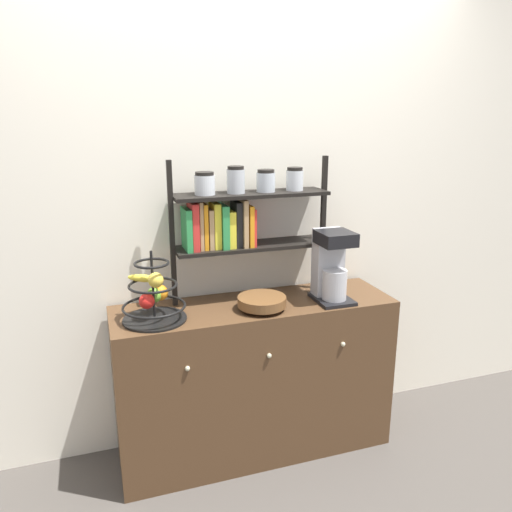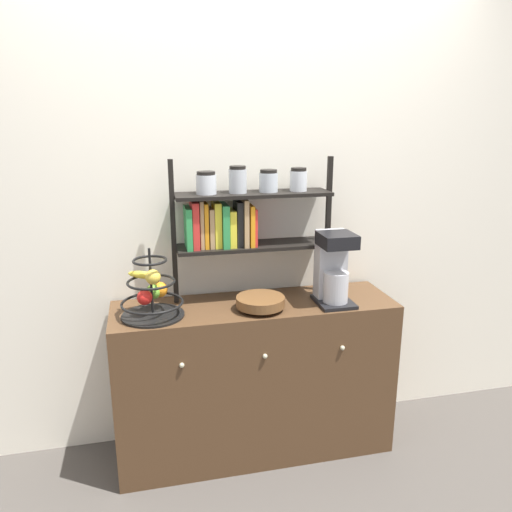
# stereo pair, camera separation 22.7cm
# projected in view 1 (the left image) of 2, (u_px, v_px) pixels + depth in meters

# --- Properties ---
(ground_plane) EXTENTS (12.00, 12.00, 0.00)m
(ground_plane) POSITION_uv_depth(u_px,v_px,m) (268.00, 471.00, 2.56)
(ground_plane) COLOR #47423D
(wall_back) EXTENTS (7.00, 0.05, 2.60)m
(wall_back) POSITION_uv_depth(u_px,v_px,m) (240.00, 206.00, 2.63)
(wall_back) COLOR silver
(wall_back) RESTS_ON ground_plane
(sideboard) EXTENTS (1.43, 0.44, 0.84)m
(sideboard) POSITION_uv_depth(u_px,v_px,m) (255.00, 378.00, 2.64)
(sideboard) COLOR #4C331E
(sideboard) RESTS_ON ground_plane
(coffee_maker) EXTENTS (0.18, 0.22, 0.37)m
(coffee_maker) POSITION_uv_depth(u_px,v_px,m) (331.00, 265.00, 2.54)
(coffee_maker) COLOR black
(coffee_maker) RESTS_ON sideboard
(fruit_stand) EXTENTS (0.30, 0.30, 0.34)m
(fruit_stand) POSITION_uv_depth(u_px,v_px,m) (154.00, 297.00, 2.31)
(fruit_stand) COLOR black
(fruit_stand) RESTS_ON sideboard
(wooden_bowl) EXTENTS (0.24, 0.24, 0.07)m
(wooden_bowl) POSITION_uv_depth(u_px,v_px,m) (262.00, 302.00, 2.45)
(wooden_bowl) COLOR brown
(wooden_bowl) RESTS_ON sideboard
(shelf_hutch) EXTENTS (0.83, 0.20, 0.72)m
(shelf_hutch) POSITION_uv_depth(u_px,v_px,m) (235.00, 216.00, 2.50)
(shelf_hutch) COLOR black
(shelf_hutch) RESTS_ON sideboard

